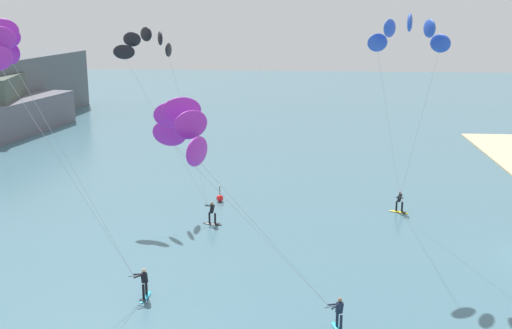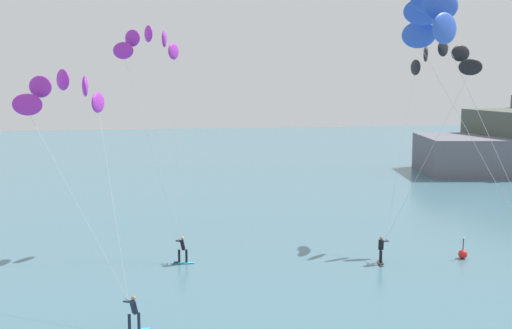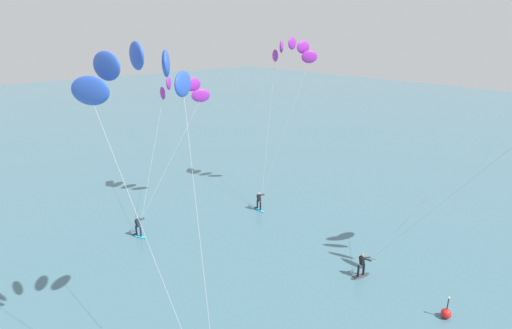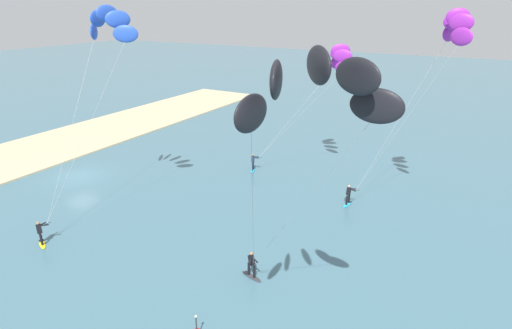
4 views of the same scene
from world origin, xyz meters
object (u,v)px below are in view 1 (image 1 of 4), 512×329
kitesurfer_nearshore (190,137)px  marker_buoy (220,198)px  kitesurfer_mid_water (409,43)px  kitesurfer_far_out (149,50)px  kitesurfer_downwind (11,57)px

kitesurfer_nearshore → marker_buoy: size_ratio=8.45×
kitesurfer_mid_water → kitesurfer_far_out: 20.23m
kitesurfer_far_out → kitesurfer_nearshore: bearing=-162.3°
kitesurfer_nearshore → kitesurfer_downwind: size_ratio=0.80×
kitesurfer_nearshore → kitesurfer_far_out: (23.75, 7.58, 1.92)m
kitesurfer_mid_water → marker_buoy: kitesurfer_mid_water is taller
kitesurfer_downwind → kitesurfer_mid_water: bearing=-61.2°
kitesurfer_nearshore → kitesurfer_far_out: kitesurfer_far_out is taller
kitesurfer_far_out → kitesurfer_downwind: kitesurfer_downwind is taller
kitesurfer_far_out → kitesurfer_downwind: (-19.50, 1.56, 0.86)m
kitesurfer_mid_water → kitesurfer_far_out: kitesurfer_mid_water is taller
kitesurfer_mid_water → kitesurfer_downwind: kitesurfer_mid_water is taller
kitesurfer_downwind → marker_buoy: bearing=-20.1°
kitesurfer_mid_water → marker_buoy: (8.04, 12.90, -12.70)m
kitesurfer_nearshore → marker_buoy: kitesurfer_nearshore is taller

